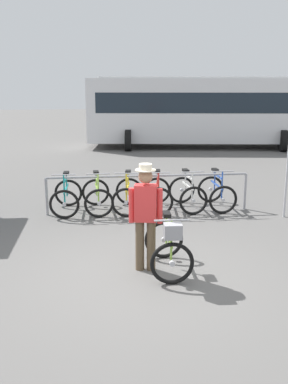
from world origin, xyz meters
TOP-DOWN VIEW (x-y plane):
  - ground_plane at (0.00, 0.00)m, footprint 80.00×80.00m
  - bike_rack_rail at (0.60, 3.42)m, footprint 4.61×0.24m
  - racked_bike_teal at (-1.25, 3.67)m, footprint 0.74×1.15m
  - racked_bike_lime at (-0.55, 3.65)m, footprint 0.69×1.13m
  - racked_bike_yellow at (0.15, 3.62)m, footprint 0.85×1.21m
  - racked_bike_red at (0.85, 3.59)m, footprint 0.80×1.18m
  - racked_bike_white at (1.55, 3.56)m, footprint 0.70×1.11m
  - racked_bike_blue at (2.25, 3.54)m, footprint 0.67×1.11m
  - featured_bicycle at (0.40, 0.08)m, footprint 0.73×1.20m
  - person_with_featured_bike at (0.06, 0.25)m, footprint 0.52×0.32m
  - bus_distant at (4.58, 13.16)m, footprint 10.28×4.49m

SIDE VIEW (x-z plane):
  - ground_plane at x=0.00m, z-range 0.00..0.00m
  - racked_bike_lime at x=-0.55m, z-range -0.12..0.86m
  - racked_bike_red at x=0.85m, z-range -0.12..0.85m
  - racked_bike_white at x=1.55m, z-range -0.12..0.85m
  - racked_bike_teal at x=-1.25m, z-range -0.12..0.86m
  - racked_bike_yellow at x=0.15m, z-range -0.12..0.86m
  - racked_bike_blue at x=2.25m, z-range -0.12..0.86m
  - featured_bicycle at x=0.40m, z-range -0.04..0.93m
  - bike_rack_rail at x=0.60m, z-range 0.26..1.14m
  - person_with_featured_bike at x=0.06m, z-range 0.09..1.81m
  - bus_distant at x=4.58m, z-range 0.20..3.28m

